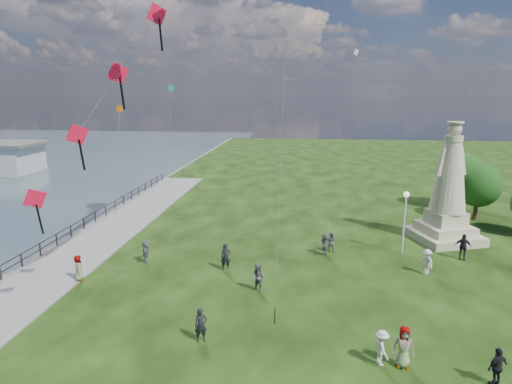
# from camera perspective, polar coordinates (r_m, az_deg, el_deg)

# --- Properties ---
(waterfront) EXTENTS (200.00, 200.00, 1.51)m
(waterfront) POSITION_cam_1_polar(r_m,az_deg,el_deg) (32.26, -26.10, -8.60)
(waterfront) COLOR #33424C
(waterfront) RESTS_ON ground
(statue) EXTENTS (5.69, 5.69, 9.08)m
(statue) POSITION_cam_1_polar(r_m,az_deg,el_deg) (35.47, 24.22, -0.61)
(statue) COLOR tan
(statue) RESTS_ON ground
(lamppost) EXTENTS (0.42, 0.42, 4.50)m
(lamppost) POSITION_cam_1_polar(r_m,az_deg,el_deg) (31.45, 19.28, -2.17)
(lamppost) COLOR silver
(lamppost) RESTS_ON ground
(tree_row) EXTENTS (6.62, 11.98, 5.52)m
(tree_row) POSITION_cam_1_polar(r_m,az_deg,el_deg) (43.67, 27.55, 1.07)
(tree_row) COLOR #382314
(tree_row) RESTS_ON ground
(person_0) EXTENTS (0.69, 0.59, 1.60)m
(person_0) POSITION_cam_1_polar(r_m,az_deg,el_deg) (20.57, -7.36, -17.19)
(person_0) COLOR black
(person_0) RESTS_ON ground
(person_1) EXTENTS (0.96, 0.84, 1.68)m
(person_1) POSITION_cam_1_polar(r_m,az_deg,el_deg) (24.87, 0.28, -11.36)
(person_1) COLOR #595960
(person_1) RESTS_ON ground
(person_2) EXTENTS (0.79, 1.11, 1.56)m
(person_2) POSITION_cam_1_polar(r_m,az_deg,el_deg) (19.65, 16.41, -19.30)
(person_2) COLOR silver
(person_2) RESTS_ON ground
(person_3) EXTENTS (1.06, 0.87, 1.61)m
(person_3) POSITION_cam_1_polar(r_m,az_deg,el_deg) (20.16, 29.50, -19.61)
(person_3) COLOR black
(person_3) RESTS_ON ground
(person_4) EXTENTS (0.91, 0.59, 1.81)m
(person_4) POSITION_cam_1_polar(r_m,az_deg,el_deg) (19.73, 19.06, -18.94)
(person_4) COLOR #595960
(person_4) RESTS_ON ground
(person_5) EXTENTS (0.93, 1.51, 1.51)m
(person_5) POSITION_cam_1_polar(r_m,az_deg,el_deg) (29.87, -14.50, -7.66)
(person_5) COLOR #595960
(person_5) RESTS_ON ground
(person_6) EXTENTS (0.72, 0.55, 1.77)m
(person_6) POSITION_cam_1_polar(r_m,az_deg,el_deg) (27.73, -4.06, -8.63)
(person_6) COLOR black
(person_6) RESTS_ON ground
(person_7) EXTENTS (0.79, 0.59, 1.46)m
(person_7) POSITION_cam_1_polar(r_m,az_deg,el_deg) (31.24, 9.95, -6.55)
(person_7) COLOR #595960
(person_7) RESTS_ON ground
(person_8) EXTENTS (0.91, 1.18, 1.62)m
(person_8) POSITION_cam_1_polar(r_m,az_deg,el_deg) (29.14, 21.80, -8.63)
(person_8) COLOR silver
(person_8) RESTS_ON ground
(person_9) EXTENTS (1.17, 0.81, 1.81)m
(person_9) POSITION_cam_1_polar(r_m,az_deg,el_deg) (32.52, 25.87, -6.59)
(person_9) COLOR black
(person_9) RESTS_ON ground
(person_10) EXTENTS (0.76, 0.89, 1.57)m
(person_10) POSITION_cam_1_polar(r_m,az_deg,el_deg) (28.20, -22.58, -9.49)
(person_10) COLOR #595960
(person_10) RESTS_ON ground
(person_11) EXTENTS (0.68, 1.47, 1.57)m
(person_11) POSITION_cam_1_polar(r_m,az_deg,el_deg) (30.51, 9.15, -6.90)
(person_11) COLOR #595960
(person_11) RESTS_ON ground
(red_kite_train) EXTENTS (11.62, 9.35, 20.95)m
(red_kite_train) POSITION_cam_1_polar(r_m,az_deg,el_deg) (22.32, -15.96, 17.42)
(red_kite_train) COLOR black
(red_kite_train) RESTS_ON ground
(small_kites) EXTENTS (27.97, 16.31, 28.19)m
(small_kites) POSITION_cam_1_polar(r_m,az_deg,el_deg) (39.34, 5.33, 18.59)
(small_kites) COLOR teal
(small_kites) RESTS_ON ground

